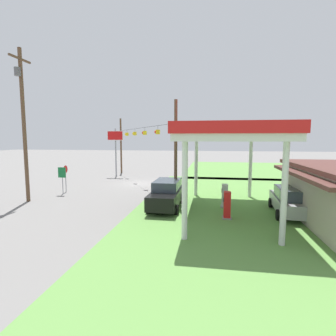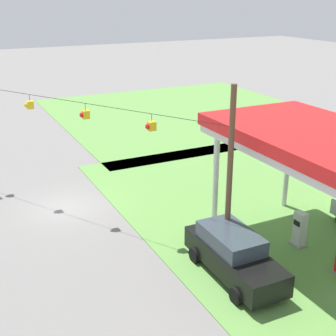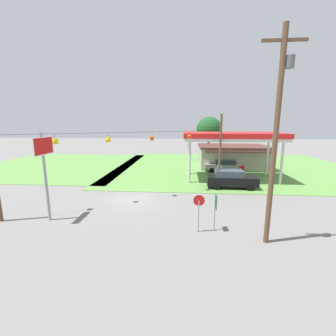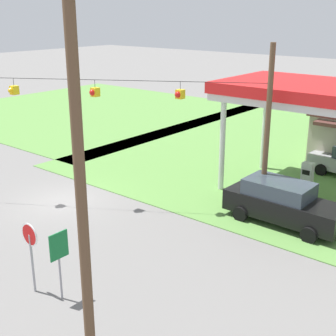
{
  "view_description": "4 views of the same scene",
  "coord_description": "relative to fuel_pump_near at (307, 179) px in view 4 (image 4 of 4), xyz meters",
  "views": [
    {
      "loc": [
        27.45,
        7.52,
        4.87
      ],
      "look_at": [
        2.82,
        3.55,
        2.09
      ],
      "focal_mm": 28.0,
      "sensor_mm": 36.0,
      "label": 1
    },
    {
      "loc": [
        23.16,
        -5.24,
        11.0
      ],
      "look_at": [
        4.33,
        4.11,
        3.08
      ],
      "focal_mm": 50.0,
      "sensor_mm": 36.0,
      "label": 2
    },
    {
      "loc": [
        4.59,
        -18.84,
        6.8
      ],
      "look_at": [
        3.06,
        1.08,
        2.77
      ],
      "focal_mm": 24.0,
      "sensor_mm": 36.0,
      "label": 3
    },
    {
      "loc": [
        17.54,
        -13.2,
        8.93
      ],
      "look_at": [
        3.59,
        3.82,
        1.53
      ],
      "focal_mm": 50.0,
      "sensor_mm": 36.0,
      "label": 4
    }
  ],
  "objects": [
    {
      "name": "ground_plane",
      "position": [
        -8.83,
        -8.59,
        -0.8
      ],
      "size": [
        160.0,
        160.0,
        0.0
      ],
      "primitive_type": "plane",
      "color": "slate"
    },
    {
      "name": "grass_verge_opposite_corner",
      "position": [
        -24.83,
        7.41,
        -0.78
      ],
      "size": [
        24.0,
        24.0,
        0.04
      ],
      "primitive_type": "cube",
      "color": "#5B8E42",
      "rests_on": "ground"
    },
    {
      "name": "fuel_pump_near",
      "position": [
        0.0,
        0.0,
        0.0
      ],
      "size": [
        0.71,
        0.56,
        1.69
      ],
      "color": "gray",
      "rests_on": "ground"
    },
    {
      "name": "car_at_pumps_front",
      "position": [
        0.65,
        -4.06,
        0.19
      ],
      "size": [
        5.22,
        2.16,
        1.94
      ],
      "rotation": [
        0.0,
        0.0,
        -0.01
      ],
      "color": "black",
      "rests_on": "ground"
    },
    {
      "name": "stop_sign_roadside",
      "position": [
        -3.34,
        -14.14,
        1.01
      ],
      "size": [
        0.8,
        0.08,
        2.5
      ],
      "rotation": [
        0.0,
        0.0,
        3.14
      ],
      "color": "#99999E",
      "rests_on": "ground"
    },
    {
      "name": "route_sign",
      "position": [
        -2.27,
        -13.83,
        0.91
      ],
      "size": [
        0.1,
        0.7,
        2.4
      ],
      "color": "gray",
      "rests_on": "ground"
    },
    {
      "name": "utility_pole_main",
      "position": [
        0.55,
        -15.08,
        5.61
      ],
      "size": [
        2.2,
        0.44,
        11.56
      ],
      "color": "brown",
      "rests_on": "ground"
    },
    {
      "name": "signal_span_gantry",
      "position": [
        -8.83,
        -8.6,
        3.43
      ],
      "size": [
        16.75,
        10.24,
        7.71
      ],
      "color": "brown",
      "rests_on": "ground"
    }
  ]
}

